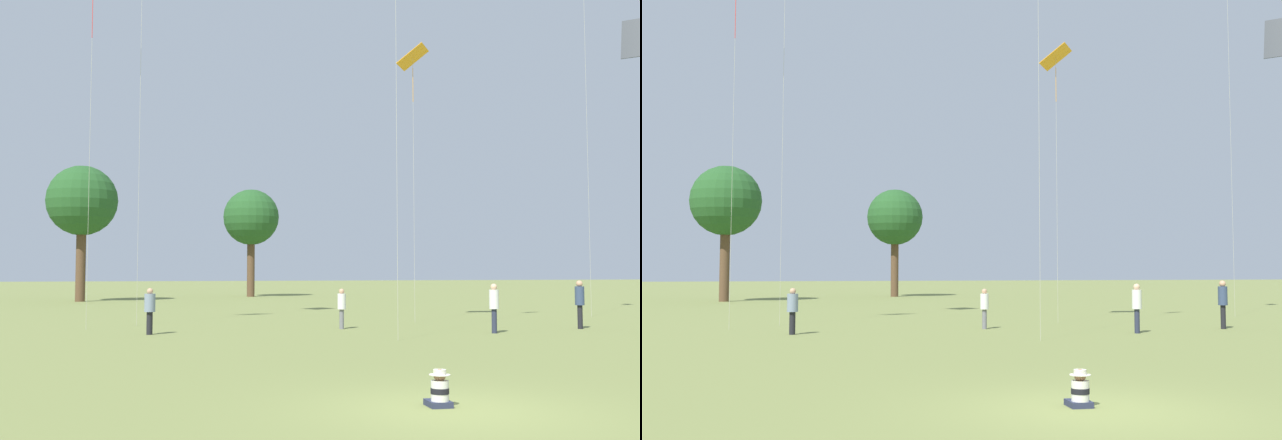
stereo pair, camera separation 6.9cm
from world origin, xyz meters
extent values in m
plane|color=olive|center=(0.00, 0.00, 0.00)|extent=(300.00, 300.00, 0.00)
cube|color=#282D47|center=(-0.08, 0.37, 0.05)|extent=(0.39, 0.47, 0.10)
cylinder|color=silver|center=(-0.09, 0.29, 0.26)|extent=(0.30, 0.30, 0.33)
cylinder|color=black|center=(-0.09, 0.29, 0.26)|extent=(0.32, 0.32, 0.09)
sphere|color=brown|center=(-0.09, 0.29, 0.51)|extent=(0.20, 0.20, 0.20)
cylinder|color=beige|center=(-0.09, 0.29, 0.52)|extent=(0.35, 0.35, 0.01)
cylinder|color=beige|center=(-0.09, 0.29, 0.56)|extent=(0.21, 0.21, 0.09)
cylinder|color=slate|center=(2.98, 16.22, 0.37)|extent=(0.18, 0.18, 0.74)
cylinder|color=silver|center=(2.98, 16.22, 1.04)|extent=(0.32, 0.32, 0.59)
sphere|color=tan|center=(2.98, 16.22, 1.42)|extent=(0.20, 0.20, 0.20)
cylinder|color=black|center=(-4.13, 15.55, 0.39)|extent=(0.28, 0.28, 0.78)
cylinder|color=gray|center=(-4.13, 15.55, 1.09)|extent=(0.50, 0.50, 0.62)
sphere|color=tan|center=(-4.13, 15.55, 1.49)|extent=(0.21, 0.21, 0.21)
cylinder|color=#282D42|center=(7.64, 13.03, 0.43)|extent=(0.25, 0.25, 0.85)
cylinder|color=silver|center=(7.64, 13.03, 1.19)|extent=(0.46, 0.46, 0.68)
sphere|color=#DBAD89|center=(7.64, 13.03, 1.63)|extent=(0.23, 0.23, 0.23)
cylinder|color=black|center=(11.74, 14.00, 0.45)|extent=(0.27, 0.27, 0.90)
cylinder|color=#334260|center=(11.74, 14.00, 1.25)|extent=(0.48, 0.48, 0.71)
sphere|color=tan|center=(11.74, 14.00, 1.71)|extent=(0.24, 0.24, 0.24)
cylinder|color=red|center=(-6.34, 18.33, 12.12)|extent=(0.02, 0.02, 2.05)
cylinder|color=#BCB7A8|center=(-6.34, 18.33, 6.82)|extent=(0.01, 0.01, 13.62)
cylinder|color=#BCB7A8|center=(16.65, 20.37, 9.02)|extent=(0.01, 0.01, 18.04)
cylinder|color=#BCB7A8|center=(-4.48, 20.05, 9.17)|extent=(0.01, 0.01, 18.34)
cylinder|color=#BCB7A8|center=(3.36, 11.27, 10.91)|extent=(0.01, 0.01, 21.81)
cube|color=orange|center=(7.02, 18.88, 11.50)|extent=(1.74, 1.79, 0.82)
cylinder|color=orange|center=(7.02, 18.88, 10.26)|extent=(0.02, 0.02, 1.49)
cylinder|color=#BCB7A8|center=(7.02, 18.88, 5.75)|extent=(0.01, 0.01, 11.49)
cylinder|color=brown|center=(5.52, 51.97, 2.73)|extent=(0.65, 0.65, 5.46)
sphere|color=#235123|center=(5.52, 51.97, 6.76)|extent=(4.75, 4.75, 4.75)
cylinder|color=brown|center=(-7.93, 45.12, 2.93)|extent=(0.69, 0.69, 5.86)
sphere|color=#235123|center=(-7.93, 45.12, 7.24)|extent=(5.04, 5.04, 5.04)
camera|label=1|loc=(-5.09, -11.02, 2.20)|focal=42.00mm
camera|label=2|loc=(-5.02, -11.04, 2.20)|focal=42.00mm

